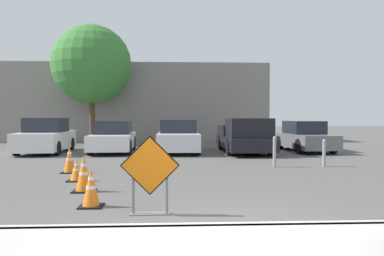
{
  "coord_description": "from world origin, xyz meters",
  "views": [
    {
      "loc": [
        -0.71,
        -5.32,
        1.7
      ],
      "look_at": [
        0.22,
        13.95,
        1.09
      ],
      "focal_mm": 35.0,
      "sensor_mm": 36.0,
      "label": 1
    }
  ],
  "objects_px": {
    "parked_car_fourth": "(304,137)",
    "bollard_second": "(324,152)",
    "parked_car_third": "(178,137)",
    "pickup_truck": "(245,137)",
    "traffic_cone_second": "(84,174)",
    "bollard_nearest": "(275,151)",
    "traffic_cone_nearest": "(91,188)",
    "traffic_cone_third": "(77,170)",
    "parked_car_nearest": "(46,137)",
    "parked_car_second": "(113,138)",
    "traffic_cone_fourth": "(70,160)",
    "road_closed_sign": "(150,173)"
  },
  "relations": [
    {
      "from": "traffic_cone_nearest",
      "to": "bollard_nearest",
      "type": "height_order",
      "value": "bollard_nearest"
    },
    {
      "from": "traffic_cone_third",
      "to": "parked_car_fourth",
      "type": "height_order",
      "value": "parked_car_fourth"
    },
    {
      "from": "pickup_truck",
      "to": "bollard_nearest",
      "type": "xyz_separation_m",
      "value": [
        0.09,
        -4.78,
        -0.18
      ]
    },
    {
      "from": "traffic_cone_fourth",
      "to": "pickup_truck",
      "type": "bearing_deg",
      "value": 41.99
    },
    {
      "from": "parked_car_second",
      "to": "pickup_truck",
      "type": "distance_m",
      "value": 6.19
    },
    {
      "from": "traffic_cone_nearest",
      "to": "parked_car_nearest",
      "type": "bearing_deg",
      "value": 112.47
    },
    {
      "from": "parked_car_nearest",
      "to": "bollard_nearest",
      "type": "relative_size",
      "value": 4.16
    },
    {
      "from": "traffic_cone_second",
      "to": "bollard_nearest",
      "type": "bearing_deg",
      "value": 35.42
    },
    {
      "from": "traffic_cone_second",
      "to": "traffic_cone_fourth",
      "type": "xyz_separation_m",
      "value": [
        -1.1,
        2.85,
        -0.01
      ]
    },
    {
      "from": "road_closed_sign",
      "to": "parked_car_second",
      "type": "bearing_deg",
      "value": 102.15
    },
    {
      "from": "road_closed_sign",
      "to": "parked_car_second",
      "type": "xyz_separation_m",
      "value": [
        -2.46,
        11.42,
        -0.05
      ]
    },
    {
      "from": "parked_car_second",
      "to": "pickup_truck",
      "type": "xyz_separation_m",
      "value": [
        6.14,
        -0.73,
        0.04
      ]
    },
    {
      "from": "bollard_nearest",
      "to": "parked_car_nearest",
      "type": "bearing_deg",
      "value": 150.18
    },
    {
      "from": "traffic_cone_nearest",
      "to": "bollard_nearest",
      "type": "distance_m",
      "value": 7.22
    },
    {
      "from": "traffic_cone_fourth",
      "to": "bollard_second",
      "type": "distance_m",
      "value": 8.24
    },
    {
      "from": "traffic_cone_third",
      "to": "bollard_nearest",
      "type": "height_order",
      "value": "bollard_nearest"
    },
    {
      "from": "parked_car_fourth",
      "to": "bollard_nearest",
      "type": "height_order",
      "value": "parked_car_fourth"
    },
    {
      "from": "traffic_cone_second",
      "to": "traffic_cone_third",
      "type": "bearing_deg",
      "value": 110.29
    },
    {
      "from": "bollard_nearest",
      "to": "bollard_second",
      "type": "relative_size",
      "value": 1.11
    },
    {
      "from": "traffic_cone_second",
      "to": "traffic_cone_nearest",
      "type": "bearing_deg",
      "value": -71.75
    },
    {
      "from": "bollard_nearest",
      "to": "traffic_cone_nearest",
      "type": "bearing_deg",
      "value": -132.9
    },
    {
      "from": "traffic_cone_fourth",
      "to": "parked_car_third",
      "type": "xyz_separation_m",
      "value": [
        3.33,
        6.43,
        0.31
      ]
    },
    {
      "from": "parked_car_nearest",
      "to": "bollard_nearest",
      "type": "height_order",
      "value": "parked_car_nearest"
    },
    {
      "from": "traffic_cone_third",
      "to": "pickup_truck",
      "type": "bearing_deg",
      "value": 51.08
    },
    {
      "from": "traffic_cone_third",
      "to": "parked_car_second",
      "type": "relative_size",
      "value": 0.13
    },
    {
      "from": "traffic_cone_second",
      "to": "bollard_second",
      "type": "xyz_separation_m",
      "value": [
        7.08,
        3.83,
        0.09
      ]
    },
    {
      "from": "parked_car_third",
      "to": "traffic_cone_nearest",
      "type": "bearing_deg",
      "value": 81.07
    },
    {
      "from": "traffic_cone_second",
      "to": "pickup_truck",
      "type": "height_order",
      "value": "pickup_truck"
    },
    {
      "from": "traffic_cone_nearest",
      "to": "parked_car_third",
      "type": "xyz_separation_m",
      "value": [
        1.75,
        10.73,
        0.35
      ]
    },
    {
      "from": "road_closed_sign",
      "to": "traffic_cone_nearest",
      "type": "relative_size",
      "value": 1.87
    },
    {
      "from": "bollard_second",
      "to": "parked_car_fourth",
      "type": "bearing_deg",
      "value": 76.91
    },
    {
      "from": "parked_car_third",
      "to": "pickup_truck",
      "type": "distance_m",
      "value": 3.14
    },
    {
      "from": "traffic_cone_second",
      "to": "bollard_nearest",
      "type": "relative_size",
      "value": 0.79
    },
    {
      "from": "parked_car_third",
      "to": "pickup_truck",
      "type": "height_order",
      "value": "pickup_truck"
    },
    {
      "from": "pickup_truck",
      "to": "road_closed_sign",
      "type": "bearing_deg",
      "value": 71.02
    },
    {
      "from": "parked_car_nearest",
      "to": "parked_car_second",
      "type": "bearing_deg",
      "value": -179.08
    },
    {
      "from": "traffic_cone_second",
      "to": "pickup_truck",
      "type": "distance_m",
      "value": 10.12
    },
    {
      "from": "traffic_cone_third",
      "to": "parked_car_third",
      "type": "height_order",
      "value": "parked_car_third"
    },
    {
      "from": "parked_car_third",
      "to": "bollard_second",
      "type": "bearing_deg",
      "value": 131.98
    },
    {
      "from": "parked_car_second",
      "to": "bollard_second",
      "type": "distance_m",
      "value": 9.65
    },
    {
      "from": "traffic_cone_nearest",
      "to": "traffic_cone_third",
      "type": "bearing_deg",
      "value": 109.26
    },
    {
      "from": "pickup_truck",
      "to": "traffic_cone_fourth",
      "type": "bearing_deg",
      "value": 42.01
    },
    {
      "from": "traffic_cone_second",
      "to": "pickup_truck",
      "type": "bearing_deg",
      "value": 58.38
    },
    {
      "from": "parked_car_fourth",
      "to": "bollard_second",
      "type": "distance_m",
      "value": 5.72
    },
    {
      "from": "traffic_cone_second",
      "to": "parked_car_fourth",
      "type": "relative_size",
      "value": 0.19
    },
    {
      "from": "traffic_cone_third",
      "to": "pickup_truck",
      "type": "xyz_separation_m",
      "value": [
        5.82,
        7.21,
        0.45
      ]
    },
    {
      "from": "parked_car_third",
      "to": "traffic_cone_third",
      "type": "bearing_deg",
      "value": 71.11
    },
    {
      "from": "bollard_nearest",
      "to": "bollard_second",
      "type": "distance_m",
      "value": 1.69
    },
    {
      "from": "parked_car_nearest",
      "to": "pickup_truck",
      "type": "distance_m",
      "value": 9.23
    },
    {
      "from": "traffic_cone_nearest",
      "to": "traffic_cone_fourth",
      "type": "xyz_separation_m",
      "value": [
        -1.58,
        4.3,
        0.04
      ]
    }
  ]
}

